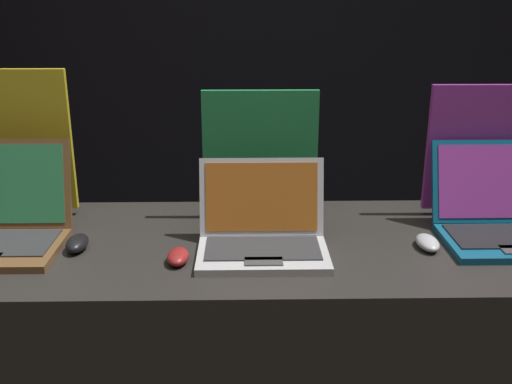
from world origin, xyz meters
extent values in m
cube|color=black|center=(0.00, 2.21, 1.40)|extent=(8.00, 0.05, 2.80)
cube|color=#282623|center=(0.00, 0.34, 0.46)|extent=(1.87, 0.68, 0.91)
cube|color=brown|center=(-0.72, 0.44, 1.06)|extent=(0.37, 0.07, 0.26)
cube|color=#2D7F4C|center=(-0.72, 0.43, 1.06)|extent=(0.33, 0.05, 0.23)
ellipsoid|color=black|center=(-0.50, 0.29, 0.93)|extent=(0.06, 0.11, 0.04)
cube|color=black|center=(-0.72, 0.57, 0.93)|extent=(0.18, 0.07, 0.02)
cube|color=gold|center=(-0.72, 0.57, 1.16)|extent=(0.32, 0.02, 0.44)
cube|color=#B7B7BC|center=(0.02, 0.23, 0.92)|extent=(0.35, 0.22, 0.02)
cube|color=#2D2D30|center=(0.02, 0.24, 0.94)|extent=(0.31, 0.16, 0.00)
cube|color=#3F3F42|center=(0.02, 0.16, 0.94)|extent=(0.10, 0.05, 0.00)
cube|color=#B7B7BC|center=(0.02, 0.36, 1.04)|extent=(0.35, 0.07, 0.22)
cube|color=#A5591E|center=(0.02, 0.36, 1.04)|extent=(0.32, 0.05, 0.19)
ellipsoid|color=maroon|center=(-0.21, 0.21, 0.93)|extent=(0.06, 0.10, 0.03)
cube|color=black|center=(0.02, 0.53, 0.93)|extent=(0.19, 0.07, 0.02)
cube|color=#268C4C|center=(0.02, 0.53, 1.13)|extent=(0.35, 0.02, 0.38)
cube|color=#0F5170|center=(0.71, 0.30, 0.92)|extent=(0.35, 0.25, 0.02)
cube|color=black|center=(0.71, 0.31, 0.94)|extent=(0.31, 0.18, 0.00)
cube|color=#0F5170|center=(0.71, 0.46, 1.05)|extent=(0.35, 0.10, 0.24)
cube|color=#8C338C|center=(0.71, 0.46, 1.05)|extent=(0.32, 0.08, 0.21)
ellipsoid|color=#B2B2B7|center=(0.48, 0.29, 0.93)|extent=(0.06, 0.11, 0.03)
cube|color=black|center=(0.71, 0.55, 0.93)|extent=(0.19, 0.07, 0.02)
cube|color=purple|center=(0.71, 0.55, 1.13)|extent=(0.35, 0.02, 0.39)
camera|label=1|loc=(-0.03, -1.24, 1.60)|focal=42.00mm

